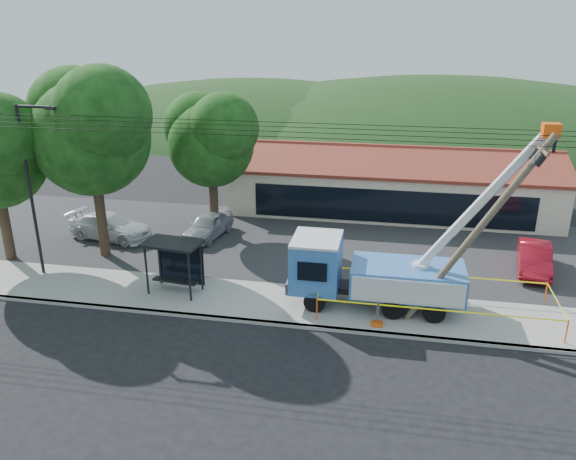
% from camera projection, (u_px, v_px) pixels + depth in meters
% --- Properties ---
extents(ground, '(120.00, 120.00, 0.00)m').
position_uv_depth(ground, '(282.00, 352.00, 22.93)').
color(ground, black).
rests_on(ground, ground).
extents(curb, '(60.00, 0.25, 0.15)m').
position_uv_depth(curb, '(291.00, 325.00, 24.84)').
color(curb, gray).
rests_on(curb, ground).
extents(sidewalk, '(60.00, 4.00, 0.15)m').
position_uv_depth(sidewalk, '(299.00, 305.00, 26.59)').
color(sidewalk, gray).
rests_on(sidewalk, ground).
extents(parking_lot, '(60.00, 12.00, 0.10)m').
position_uv_depth(parking_lot, '(321.00, 244.00, 33.97)').
color(parking_lot, '#28282B').
rests_on(parking_lot, ground).
extents(strip_mall, '(22.50, 8.53, 4.67)m').
position_uv_depth(strip_mall, '(392.00, 184.00, 39.99)').
color(strip_mall, '#BEB297').
rests_on(strip_mall, ground).
extents(streetlight, '(2.13, 0.22, 9.00)m').
position_uv_depth(streetlight, '(32.00, 179.00, 28.11)').
color(streetlight, black).
rests_on(streetlight, ground).
extents(tree_west_near, '(7.56, 6.72, 10.80)m').
position_uv_depth(tree_west_near, '(90.00, 126.00, 29.79)').
color(tree_west_near, '#332316').
rests_on(tree_west_near, ground).
extents(tree_lot, '(6.30, 5.60, 8.94)m').
position_uv_depth(tree_lot, '(211.00, 136.00, 33.98)').
color(tree_lot, '#332316').
rests_on(tree_lot, ground).
extents(hill_west, '(78.40, 56.00, 28.00)m').
position_uv_depth(hill_west, '(253.00, 122.00, 76.23)').
color(hill_west, '#1B3A15').
rests_on(hill_west, ground).
extents(hill_center, '(89.60, 64.00, 32.00)m').
position_uv_depth(hill_center, '(443.00, 128.00, 71.85)').
color(hill_center, '#1B3A15').
rests_on(hill_center, ground).
extents(utility_truck, '(10.89, 4.28, 8.77)m').
position_uv_depth(utility_truck, '(371.00, 271.00, 25.95)').
color(utility_truck, black).
rests_on(utility_truck, ground).
extents(leaning_pole, '(5.28, 1.68, 8.66)m').
position_uv_depth(leaning_pole, '(482.00, 224.00, 23.20)').
color(leaning_pole, brown).
rests_on(leaning_pole, ground).
extents(bus_shelter, '(2.90, 1.99, 2.63)m').
position_uv_depth(bus_shelter, '(175.00, 254.00, 27.26)').
color(bus_shelter, black).
rests_on(bus_shelter, ground).
extents(caution_tape, '(10.48, 3.66, 1.06)m').
position_uv_depth(caution_tape, '(435.00, 296.00, 25.64)').
color(caution_tape, '#F7540D').
rests_on(caution_tape, ground).
extents(car_silver, '(2.48, 4.61, 1.49)m').
position_uv_depth(car_silver, '(209.00, 238.00, 35.10)').
color(car_silver, '#9DA0A4').
rests_on(car_silver, ground).
extents(car_red, '(2.30, 4.75, 1.50)m').
position_uv_depth(car_red, '(532.00, 273.00, 30.24)').
color(car_red, '#A1101E').
rests_on(car_red, ground).
extents(car_white, '(5.68, 3.13, 1.56)m').
position_uv_depth(car_white, '(112.00, 240.00, 34.85)').
color(car_white, silver).
rests_on(car_white, ground).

